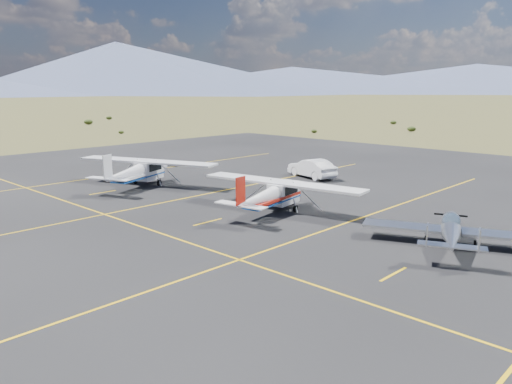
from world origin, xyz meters
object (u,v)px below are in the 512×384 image
aircraft_low_wing (451,230)px  sedan (312,168)px  aircraft_plain (139,170)px  aircraft_cessna (273,194)px

aircraft_low_wing → sedan: size_ratio=1.72×
aircraft_low_wing → aircraft_plain: size_ratio=0.73×
aircraft_plain → sedan: size_ratio=2.37×
aircraft_cessna → sedan: bearing=16.9°
aircraft_plain → aircraft_cessna: bearing=-106.7°
aircraft_cessna → aircraft_low_wing: bearing=-94.8°
aircraft_low_wing → sedan: aircraft_low_wing is taller
aircraft_plain → aircraft_low_wing: bearing=-106.6°
aircraft_plain → sedan: aircraft_plain is taller
aircraft_cessna → aircraft_plain: size_ratio=0.96×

